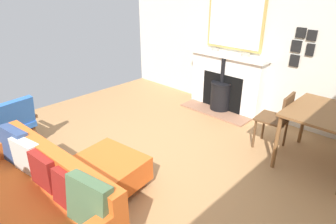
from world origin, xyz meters
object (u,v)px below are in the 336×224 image
object	(u,v)px
armchair_accent	(7,122)
fireplace	(225,85)
mantel_bowl_far	(245,55)
dining_chair_near_fireplace	(279,117)
ottoman	(110,169)
sofa	(30,204)
mantel_bowl_near	(215,50)
dining_table	(327,120)

from	to	relation	value
armchair_accent	fireplace	bearing A→B (deg)	158.26
mantel_bowl_far	dining_chair_near_fireplace	distance (m)	1.36
mantel_bowl_far	ottoman	size ratio (longest dim) A/B	0.19
mantel_bowl_far	sofa	size ratio (longest dim) A/B	0.08
mantel_bowl_near	armchair_accent	distance (m)	3.49
mantel_bowl_near	ottoman	xyz separation A→B (m)	(2.81, 0.64, -0.81)
fireplace	dining_table	size ratio (longest dim) A/B	1.50
sofa	armchair_accent	xyz separation A→B (m)	(-0.41, -1.68, 0.08)
dining_table	fireplace	bearing A→B (deg)	-110.46
sofa	ottoman	world-z (taller)	sofa
dining_table	sofa	bearing A→B (deg)	-26.92
fireplace	ottoman	bearing A→B (deg)	6.97
dining_table	mantel_bowl_near	bearing A→B (deg)	-109.00
mantel_bowl_far	dining_chair_near_fireplace	xyz separation A→B (m)	(0.74, 1.00, -0.55)
ottoman	dining_table	world-z (taller)	dining_table
sofa	ottoman	xyz separation A→B (m)	(-0.89, -0.05, -0.11)
mantel_bowl_far	sofa	world-z (taller)	mantel_bowl_far
armchair_accent	dining_table	distance (m)	4.07
sofa	armchair_accent	size ratio (longest dim) A/B	2.44
dining_table	armchair_accent	bearing A→B (deg)	-51.34
mantel_bowl_far	armchair_accent	size ratio (longest dim) A/B	0.20
armchair_accent	dining_chair_near_fireplace	world-z (taller)	dining_chair_near_fireplace
ottoman	dining_chair_near_fireplace	xyz separation A→B (m)	(-2.07, 0.97, 0.26)
armchair_accent	dining_table	size ratio (longest dim) A/B	0.79
mantel_bowl_near	dining_table	xyz separation A→B (m)	(0.75, 2.18, -0.39)
mantel_bowl_near	ottoman	size ratio (longest dim) A/B	0.17
ottoman	dining_chair_near_fireplace	distance (m)	2.30
sofa	armchair_accent	world-z (taller)	sofa
mantel_bowl_near	mantel_bowl_far	xyz separation A→B (m)	(0.00, 0.61, 0.00)
sofa	dining_chair_near_fireplace	world-z (taller)	dining_chair_near_fireplace
ottoman	mantel_bowl_far	bearing A→B (deg)	-179.44
armchair_accent	dining_chair_near_fireplace	size ratio (longest dim) A/B	0.93
mantel_bowl_far	dining_chair_near_fireplace	size ratio (longest dim) A/B	0.19
sofa	dining_table	world-z (taller)	sofa
ottoman	dining_table	xyz separation A→B (m)	(-2.06, 1.54, 0.41)
fireplace	mantel_bowl_near	bearing A→B (deg)	-99.22
mantel_bowl_far	ottoman	distance (m)	2.93
dining_table	ottoman	bearing A→B (deg)	-36.84
mantel_bowl_far	ottoman	bearing A→B (deg)	0.56
fireplace	mantel_bowl_near	distance (m)	0.66
ottoman	armchair_accent	bearing A→B (deg)	-73.62
fireplace	mantel_bowl_far	size ratio (longest dim) A/B	9.37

